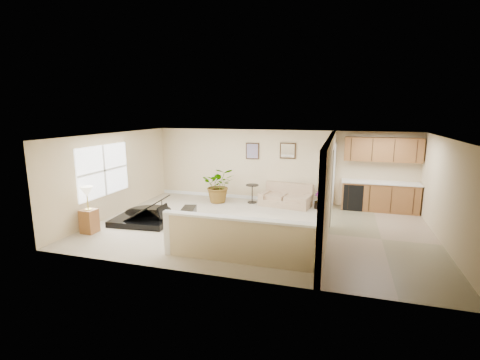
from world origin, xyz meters
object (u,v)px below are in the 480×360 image
(piano_bench, at_px, (189,216))
(palm_plant, at_px, (219,185))
(accent_table, at_px, (252,191))
(piano, at_px, (145,199))
(loveseat, at_px, (286,195))
(small_plant, at_px, (319,201))
(lamp_stand, at_px, (89,213))

(piano_bench, relative_size, palm_plant, 0.51)
(accent_table, bearing_deg, piano, -131.23)
(piano_bench, xyz_separation_m, palm_plant, (0.02, 2.47, 0.37))
(piano, bearing_deg, palm_plant, 57.61)
(loveseat, relative_size, small_plant, 3.20)
(piano, height_order, loveseat, piano)
(piano_bench, height_order, small_plant, small_plant)
(piano_bench, xyz_separation_m, small_plant, (3.42, 2.64, 0.01))
(palm_plant, relative_size, lamp_stand, 1.11)
(piano, height_order, piano_bench, piano)
(small_plant, bearing_deg, accent_table, 177.97)
(piano, bearing_deg, small_plant, 25.29)
(palm_plant, distance_m, lamp_stand, 4.46)
(piano, relative_size, palm_plant, 1.49)
(piano_bench, distance_m, accent_table, 2.96)
(accent_table, distance_m, lamp_stand, 5.30)
(piano, distance_m, small_plant, 5.50)
(small_plant, xyz_separation_m, lamp_stand, (-5.60, -4.05, 0.28))
(palm_plant, height_order, small_plant, palm_plant)
(accent_table, distance_m, palm_plant, 1.17)
(accent_table, bearing_deg, loveseat, 1.55)
(palm_plant, bearing_deg, small_plant, 2.91)
(piano, bearing_deg, accent_table, 44.08)
(piano, height_order, palm_plant, piano)
(piano, distance_m, piano_bench, 1.39)
(small_plant, distance_m, lamp_stand, 6.92)
(loveseat, height_order, lamp_stand, lamp_stand)
(small_plant, bearing_deg, loveseat, 174.19)
(accent_table, relative_size, lamp_stand, 0.52)
(lamp_stand, bearing_deg, piano_bench, 32.86)
(accent_table, bearing_deg, small_plant, -2.03)
(piano_bench, height_order, accent_table, accent_table)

